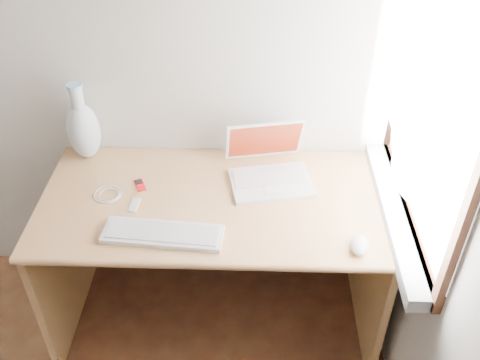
{
  "coord_description": "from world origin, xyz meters",
  "views": [
    {
      "loc": [
        1.12,
        -0.35,
        2.23
      ],
      "look_at": [
        1.06,
        1.35,
        0.9
      ],
      "focal_mm": 40.0,
      "sensor_mm": 36.0,
      "label": 1
    }
  ],
  "objects_px": {
    "laptop": "(271,168)",
    "external_keyboard": "(163,234)",
    "vase": "(83,129)",
    "desk": "(216,224)"
  },
  "relations": [
    {
      "from": "external_keyboard",
      "to": "vase",
      "type": "xyz_separation_m",
      "value": [
        -0.43,
        0.52,
        0.14
      ]
    },
    {
      "from": "laptop",
      "to": "vase",
      "type": "xyz_separation_m",
      "value": [
        -0.85,
        0.14,
        0.1
      ]
    },
    {
      "from": "laptop",
      "to": "external_keyboard",
      "type": "height_order",
      "value": "laptop"
    },
    {
      "from": "desk",
      "to": "laptop",
      "type": "height_order",
      "value": "laptop"
    },
    {
      "from": "external_keyboard",
      "to": "laptop",
      "type": "bearing_deg",
      "value": 46.86
    },
    {
      "from": "desk",
      "to": "external_keyboard",
      "type": "distance_m",
      "value": 0.44
    },
    {
      "from": "laptop",
      "to": "desk",
      "type": "bearing_deg",
      "value": -176.23
    },
    {
      "from": "desk",
      "to": "vase",
      "type": "relative_size",
      "value": 3.92
    },
    {
      "from": "laptop",
      "to": "external_keyboard",
      "type": "xyz_separation_m",
      "value": [
        -0.43,
        -0.39,
        -0.04
      ]
    },
    {
      "from": "desk",
      "to": "laptop",
      "type": "xyz_separation_m",
      "value": [
        0.25,
        0.07,
        0.28
      ]
    }
  ]
}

